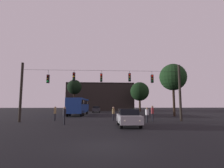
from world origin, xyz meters
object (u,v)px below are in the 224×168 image
object	(u,v)px
city_bus	(79,105)
pedestrian_crossing_center	(64,115)
pedestrian_near_bus	(152,112)
car_near_right	(128,117)
pedestrian_trailing	(55,113)
tree_left_silhouette	(173,77)
tree_behind_building	(140,92)
pedestrian_crossing_left	(147,114)
car_far_left	(96,109)
tree_right_far	(74,87)
pedestrian_crossing_right	(113,113)

from	to	relation	value
city_bus	pedestrian_crossing_center	size ratio (longest dim) A/B	6.53
pedestrian_near_bus	car_near_right	bearing A→B (deg)	-129.50
pedestrian_trailing	tree_left_silhouette	distance (m)	19.69
car_near_right	pedestrian_trailing	distance (m)	9.90
pedestrian_near_bus	tree_behind_building	xyz separation A→B (m)	(5.18, 29.68, 4.60)
pedestrian_crossing_left	tree_behind_building	distance (m)	31.76
car_far_left	tree_right_far	size ratio (longest dim) A/B	0.52
car_near_right	tree_behind_building	distance (m)	35.21
city_bus	pedestrian_crossing_center	distance (m)	15.85
pedestrian_crossing_left	pedestrian_crossing_right	size ratio (longest dim) A/B	0.99
pedestrian_crossing_left	pedestrian_near_bus	distance (m)	1.46
pedestrian_trailing	tree_right_far	xyz separation A→B (m)	(-1.47, 25.16, 5.52)
pedestrian_crossing_center	pedestrian_near_bus	xyz separation A→B (m)	(9.31, 2.56, 0.06)
car_near_right	tree_left_silhouette	world-z (taller)	tree_left_silhouette
tree_behind_building	tree_right_far	bearing A→B (deg)	-171.52
car_far_left	pedestrian_crossing_center	world-z (taller)	pedestrian_crossing_center
pedestrian_crossing_center	pedestrian_near_bus	bearing A→B (deg)	15.37
pedestrian_crossing_left	pedestrian_trailing	xyz separation A→B (m)	(-10.36, 2.97, 0.05)
pedestrian_crossing_left	tree_behind_building	size ratio (longest dim) A/B	0.19
car_near_right	pedestrian_crossing_center	distance (m)	6.11
pedestrian_crossing_right	pedestrian_trailing	distance (m)	6.97
tree_behind_building	tree_right_far	distance (m)	18.15
city_bus	car_near_right	xyz separation A→B (m)	(6.48, -17.37, -1.07)
tree_behind_building	pedestrian_crossing_right	bearing A→B (deg)	-108.73
pedestrian_crossing_right	pedestrian_near_bus	distance (m)	4.63
city_bus	pedestrian_near_bus	distance (m)	16.55
car_far_left	pedestrian_crossing_right	size ratio (longest dim) A/B	2.68
car_near_right	tree_behind_building	bearing A→B (deg)	75.77
city_bus	pedestrian_crossing_left	world-z (taller)	city_bus
pedestrian_crossing_left	pedestrian_crossing_center	size ratio (longest dim) A/B	0.95
pedestrian_crossing_right	pedestrian_trailing	size ratio (longest dim) A/B	0.97
city_bus	tree_behind_building	size ratio (longest dim) A/B	1.34
pedestrian_crossing_right	pedestrian_near_bus	world-z (taller)	pedestrian_near_bus
car_near_right	pedestrian_crossing_left	xyz separation A→B (m)	(2.47, 3.00, 0.11)
pedestrian_crossing_left	pedestrian_crossing_center	bearing A→B (deg)	-170.28
pedestrian_crossing_right	pedestrian_crossing_left	bearing A→B (deg)	-39.45
pedestrian_trailing	tree_behind_building	distance (m)	32.68
city_bus	pedestrian_crossing_right	world-z (taller)	city_bus
pedestrian_trailing	pedestrian_crossing_center	bearing A→B (deg)	-65.78
car_far_left	tree_left_silhouette	size ratio (longest dim) A/B	0.50
tree_left_silhouette	tree_right_far	size ratio (longest dim) A/B	1.04
pedestrian_crossing_left	pedestrian_crossing_right	world-z (taller)	pedestrian_crossing_right
tree_right_far	pedestrian_crossing_center	bearing A→B (deg)	-83.34
pedestrian_crossing_right	pedestrian_trailing	bearing A→B (deg)	178.55
pedestrian_crossing_center	pedestrian_crossing_left	bearing A→B (deg)	9.72
city_bus	car_far_left	distance (m)	12.08
car_near_right	pedestrian_trailing	size ratio (longest dim) A/B	2.59
car_far_left	pedestrian_trailing	xyz separation A→B (m)	(-4.40, -23.06, 0.16)
city_bus	tree_right_far	distance (m)	14.79
pedestrian_crossing_center	car_far_left	bearing A→B (deg)	84.96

